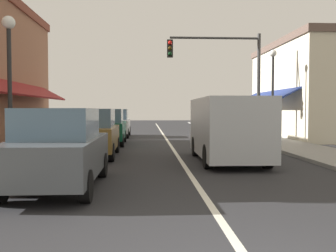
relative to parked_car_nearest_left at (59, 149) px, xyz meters
The scene contains 13 objects.
ground_plane 13.31m from the parked_car_nearest_left, 76.56° to the left, with size 80.00×80.00×0.00m, color #28282B.
sidewalk_left 13.16m from the parked_car_nearest_left, 100.59° to the left, with size 2.60×56.00×0.12m, color gray.
sidewalk_right 15.53m from the parked_car_nearest_left, 56.38° to the left, with size 2.60×56.00×0.12m, color gray.
lane_center_stripe 13.31m from the parked_car_nearest_left, 76.56° to the left, with size 0.14×52.00×0.01m, color silver.
storefront_right_block 19.32m from the parked_car_nearest_left, 50.94° to the left, with size 5.76×10.20×5.95m.
parked_car_nearest_left is the anchor object (origin of this frame).
parked_car_second_left 5.63m from the parked_car_nearest_left, 90.67° to the left, with size 1.82×4.12×1.77m.
parked_car_third_left 10.54m from the parked_car_nearest_left, 90.22° to the left, with size 1.83×4.12×1.77m.
parked_car_far_left 15.85m from the parked_car_nearest_left, 90.18° to the left, with size 1.80×4.11×1.77m.
van_in_lane 6.25m from the parked_car_nearest_left, 42.21° to the left, with size 2.05×5.20×2.12m.
traffic_signal_mast_arm 13.45m from the parked_car_nearest_left, 61.81° to the left, with size 4.98×0.50×5.75m.
street_lamp_left_near 3.65m from the parked_car_nearest_left, 128.22° to the left, with size 0.36×0.36×4.32m.
street_lamp_right_mid 13.48m from the parked_car_nearest_left, 51.59° to the left, with size 0.36×0.36×4.73m.
Camera 1 is at (-1.16, -3.37, 1.74)m, focal length 40.80 mm.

